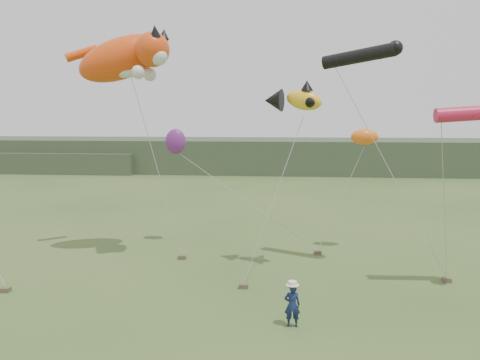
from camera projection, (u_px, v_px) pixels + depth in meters
The scene contains 8 objects.
ground at pixel (272, 327), 15.19m from camera, with size 120.00×120.00×0.00m, color #385123.
headland at pixel (257, 156), 59.32m from camera, with size 90.00×13.00×4.00m.
festival_attendant at pixel (292, 305), 15.18m from camera, with size 0.52×0.34×1.43m, color #131E47.
sandbag_anchors at pixel (243, 271), 20.40m from camera, with size 17.89×6.57×0.18m.
cat_kite at pixel (128, 57), 21.93m from camera, with size 5.61×3.20×3.22m.
fish_kite at pixel (293, 99), 20.14m from camera, with size 2.72×1.77×1.39m.
tube_kites at pixel (414, 78), 19.04m from camera, with size 7.24×4.60×3.44m.
misc_kites at pixel (258, 140), 24.08m from camera, with size 10.95×1.18×1.36m.
Camera 1 is at (0.34, -14.45, 6.78)m, focal length 35.00 mm.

